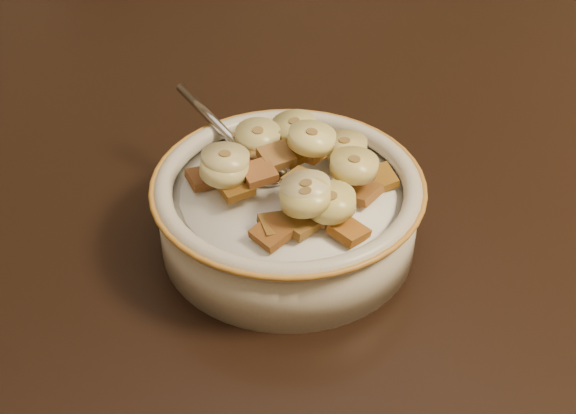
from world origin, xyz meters
name	(u,v)px	position (x,y,z in m)	size (l,w,h in m)	color
table	(321,108)	(0.00, 0.00, 0.73)	(1.40, 0.90, 0.04)	black
cereal_bowl	(288,218)	(-0.12, -0.17, 0.77)	(0.17, 0.17, 0.04)	beige
milk	(288,194)	(-0.12, -0.17, 0.79)	(0.14, 0.14, 0.00)	white
spoon	(262,169)	(-0.12, -0.14, 0.80)	(0.03, 0.04, 0.01)	#BEBEBE
cereal_square_0	(269,152)	(-0.12, -0.14, 0.80)	(0.02, 0.02, 0.01)	brown
cereal_square_1	(227,167)	(-0.15, -0.14, 0.80)	(0.02, 0.02, 0.01)	brown
cereal_square_2	(363,193)	(-0.08, -0.20, 0.80)	(0.02, 0.02, 0.01)	brown
cereal_square_3	(323,144)	(-0.08, -0.14, 0.80)	(0.02, 0.02, 0.01)	brown
cereal_square_4	(235,157)	(-0.14, -0.13, 0.80)	(0.02, 0.02, 0.01)	brown
cereal_square_5	(349,231)	(-0.10, -0.23, 0.80)	(0.02, 0.02, 0.01)	#985220
cereal_square_6	(271,233)	(-0.15, -0.21, 0.80)	(0.02, 0.02, 0.01)	brown
cereal_square_7	(276,156)	(-0.12, -0.16, 0.81)	(0.02, 0.02, 0.01)	#975C2E
cereal_square_8	(318,209)	(-0.12, -0.21, 0.80)	(0.02, 0.02, 0.01)	brown
cereal_square_9	(300,223)	(-0.13, -0.21, 0.80)	(0.02, 0.02, 0.01)	brown
cereal_square_10	(277,226)	(-0.14, -0.21, 0.80)	(0.02, 0.02, 0.01)	brown
cereal_square_11	(259,173)	(-0.14, -0.17, 0.81)	(0.02, 0.02, 0.01)	#9A5B2F
cereal_square_12	(235,187)	(-0.15, -0.17, 0.81)	(0.02, 0.02, 0.01)	brown
cereal_square_13	(311,152)	(-0.09, -0.16, 0.81)	(0.02, 0.02, 0.01)	#986226
cereal_square_14	(317,190)	(-0.11, -0.19, 0.81)	(0.02, 0.02, 0.01)	#96601E
cereal_square_15	(380,179)	(-0.06, -0.19, 0.80)	(0.02, 0.02, 0.01)	brown
cereal_square_16	(263,154)	(-0.12, -0.14, 0.81)	(0.02, 0.02, 0.01)	brown
cereal_square_17	(302,194)	(-0.12, -0.19, 0.81)	(0.02, 0.02, 0.01)	brown
cereal_square_18	(295,151)	(-0.11, -0.16, 0.81)	(0.02, 0.02, 0.01)	brown
cereal_square_19	(236,165)	(-0.14, -0.14, 0.81)	(0.02, 0.02, 0.01)	brown
cereal_square_20	(302,180)	(-0.12, -0.19, 0.81)	(0.02, 0.02, 0.01)	brown
cereal_square_21	(244,140)	(-0.12, -0.11, 0.80)	(0.02, 0.02, 0.01)	brown
cereal_square_22	(204,178)	(-0.16, -0.14, 0.80)	(0.02, 0.02, 0.01)	brown
cereal_square_23	(347,152)	(-0.06, -0.16, 0.80)	(0.02, 0.02, 0.01)	#9A571F
banana_slice_0	(344,146)	(-0.07, -0.16, 0.81)	(0.03, 0.03, 0.01)	#DFD57A
banana_slice_1	(305,197)	(-0.12, -0.21, 0.82)	(0.03, 0.03, 0.01)	#F1E57A
banana_slice_2	(225,160)	(-0.15, -0.15, 0.82)	(0.03, 0.03, 0.01)	tan
banana_slice_3	(331,202)	(-0.11, -0.21, 0.81)	(0.03, 0.03, 0.01)	#DCCA6D
banana_slice_4	(224,169)	(-0.16, -0.16, 0.81)	(0.03, 0.03, 0.01)	tan
banana_slice_5	(312,138)	(-0.10, -0.17, 0.83)	(0.03, 0.03, 0.01)	#FDEE81
banana_slice_6	(306,189)	(-0.12, -0.20, 0.82)	(0.03, 0.03, 0.01)	beige
banana_slice_7	(294,127)	(-0.09, -0.13, 0.81)	(0.03, 0.03, 0.01)	#F0DD80
banana_slice_8	(354,165)	(-0.08, -0.19, 0.82)	(0.03, 0.03, 0.01)	tan
banana_slice_9	(258,136)	(-0.12, -0.13, 0.81)	(0.03, 0.03, 0.01)	#CEBE7B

